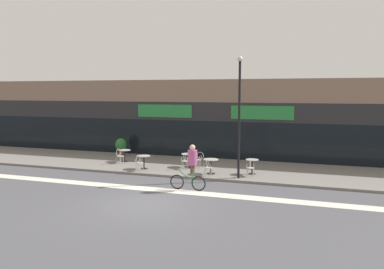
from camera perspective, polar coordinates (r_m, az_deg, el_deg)
name	(u,v)px	position (r m, az deg, el deg)	size (l,w,h in m)	color
ground_plane	(145,204)	(15.17, -7.14, -10.43)	(120.00, 120.00, 0.00)	#4C4C51
sidewalk_slab	(199,167)	(21.74, 1.02, -4.98)	(40.00, 5.50, 0.12)	slate
storefront_facade	(219,118)	(25.90, 4.07, 2.51)	(40.00, 4.06, 5.18)	#7F6656
bike_lane_stripe	(165,190)	(17.02, -4.10, -8.48)	(36.00, 0.70, 0.01)	silver
bistro_table_0	(125,153)	(23.33, -10.24, -2.83)	(0.71, 0.71, 0.73)	black
bistro_table_1	(144,159)	(21.03, -7.34, -3.79)	(0.71, 0.71, 0.74)	black
bistro_table_2	(188,157)	(21.38, -0.58, -3.51)	(0.78, 0.78, 0.76)	black
bistro_table_3	(211,163)	(19.64, 2.90, -4.40)	(0.80, 0.80, 0.78)	black
bistro_table_4	(252,164)	(19.80, 9.15, -4.42)	(0.67, 0.67, 0.78)	black
cafe_chair_0_near	(119,155)	(22.79, -11.00, -3.08)	(0.45, 0.60, 0.90)	#B7B2AD
cafe_chair_1_near	(139,162)	(20.48, -8.09, -4.13)	(0.41, 0.58, 0.90)	#B7B2AD
cafe_chair_2_near	(185,160)	(20.80, -1.11, -3.89)	(0.43, 0.59, 0.90)	#B7B2AD
cafe_chair_2_side	(199,159)	(21.20, 1.03, -3.69)	(0.58, 0.41, 0.90)	#B7B2AD
cafe_chair_3_near	(208,166)	(19.06, 2.41, -4.87)	(0.41, 0.58, 0.90)	#B7B2AD
cafe_chair_4_near	(250,167)	(19.20, 8.88, -4.86)	(0.43, 0.59, 0.90)	#B7B2AD
planter_pot	(121,146)	(25.52, -10.77, -1.74)	(0.76, 0.76, 1.18)	brown
lamp_post	(239,110)	(18.49, 7.22, 3.77)	(0.26, 0.26, 5.99)	black
cyclist_0	(191,164)	(16.76, -0.11, -4.47)	(1.69, 0.48, 2.08)	black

